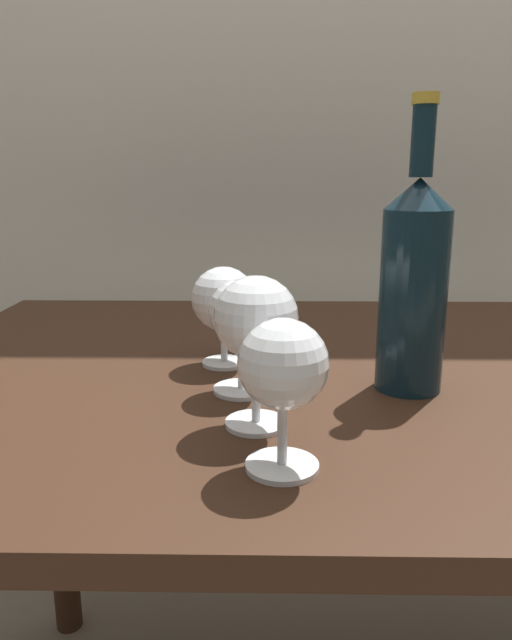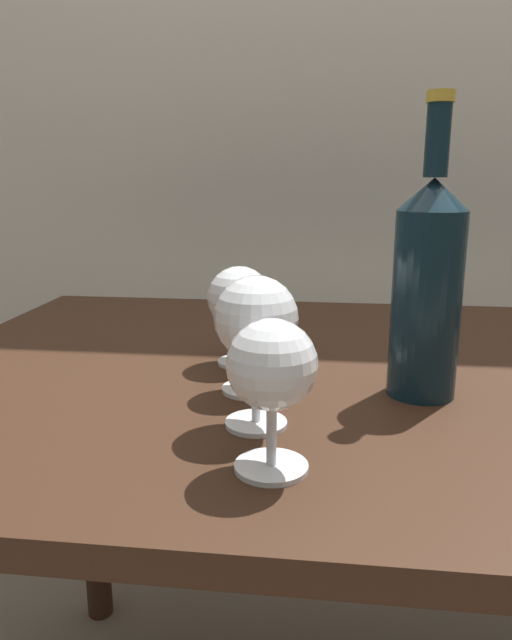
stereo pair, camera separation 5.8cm
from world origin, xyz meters
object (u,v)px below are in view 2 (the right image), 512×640
at_px(wine_glass_white, 272,369).
at_px(wine_glass_cabernet, 250,315).
at_px(wine_glass_empty, 239,300).
at_px(wine_bottle, 427,284).
at_px(wine_glass_merlot, 256,322).

relative_size(wine_glass_white, wine_glass_cabernet, 1.00).
height_order(wine_glass_empty, wine_bottle, wine_bottle).
distance_m(wine_glass_white, wine_glass_merlot, 0.10).
bearing_deg(wine_glass_merlot, wine_bottle, 31.92).
bearing_deg(wine_bottle, wine_glass_merlot, -148.08).
height_order(wine_glass_cabernet, wine_bottle, wine_bottle).
bearing_deg(wine_glass_white, wine_bottle, 52.43).
bearing_deg(wine_glass_empty, wine_bottle, -20.87).
height_order(wine_glass_merlot, wine_glass_cabernet, wine_glass_merlot).
height_order(wine_glass_white, wine_glass_merlot, wine_glass_merlot).
relative_size(wine_glass_empty, wine_bottle, 0.40).
bearing_deg(wine_bottle, wine_glass_white, -127.57).
distance_m(wine_glass_empty, wine_bottle, 0.25).
bearing_deg(wine_glass_merlot, wine_glass_cabernet, 100.98).
relative_size(wine_glass_merlot, wine_glass_cabernet, 1.15).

